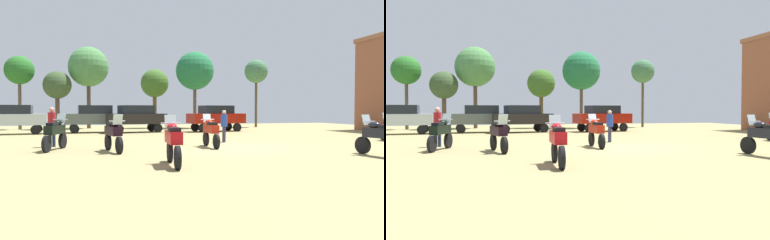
# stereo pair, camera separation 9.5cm
# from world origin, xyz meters

# --- Properties ---
(ground_plane) EXTENTS (44.00, 52.00, 0.02)m
(ground_plane) POSITION_xyz_m (0.00, 0.00, 0.01)
(ground_plane) COLOR #948957
(motorcycle_1) EXTENTS (0.65, 2.27, 1.49)m
(motorcycle_1) POSITION_xyz_m (3.84, -3.96, 0.75)
(motorcycle_1) COLOR black
(motorcycle_1) RESTS_ON ground
(motorcycle_3) EXTENTS (0.62, 2.16, 1.50)m
(motorcycle_3) POSITION_xyz_m (-3.75, -4.18, 0.76)
(motorcycle_3) COLOR black
(motorcycle_3) RESTS_ON ground
(motorcycle_4) EXTENTS (0.77, 2.11, 1.49)m
(motorcycle_4) POSITION_xyz_m (-5.35, -0.21, 0.75)
(motorcycle_4) COLOR black
(motorcycle_4) RESTS_ON ground
(motorcycle_6) EXTENTS (0.83, 2.17, 1.50)m
(motorcycle_6) POSITION_xyz_m (-7.64, 0.98, 0.76)
(motorcycle_6) COLOR black
(motorcycle_6) RESTS_ON ground
(motorcycle_10) EXTENTS (0.62, 2.12, 1.48)m
(motorcycle_10) POSITION_xyz_m (-1.10, 0.53, 0.74)
(motorcycle_10) COLOR black
(motorcycle_10) RESTS_ON ground
(car_1) EXTENTS (4.42, 2.10, 2.00)m
(car_1) POSITION_xyz_m (-11.59, 11.92, 1.19)
(car_1) COLOR black
(car_1) RESTS_ON ground
(car_2) EXTENTS (4.58, 2.65, 2.00)m
(car_2) POSITION_xyz_m (-3.30, 11.91, 1.19)
(car_2) COLOR black
(car_2) RESTS_ON ground
(car_3) EXTENTS (4.53, 2.44, 2.00)m
(car_3) POSITION_xyz_m (2.83, 11.60, 1.19)
(car_3) COLOR black
(car_3) RESTS_ON ground
(car_4) EXTENTS (4.45, 2.20, 2.00)m
(car_4) POSITION_xyz_m (-6.22, 12.61, 1.19)
(car_4) COLOR black
(car_4) RESTS_ON ground
(person_1) EXTENTS (0.47, 0.47, 1.65)m
(person_1) POSITION_xyz_m (0.30, 2.71, 0.98)
(person_1) COLOR #2B2B48
(person_1) RESTS_ON ground
(person_2) EXTENTS (0.47, 0.47, 1.79)m
(person_2) POSITION_xyz_m (-7.94, 2.38, 1.07)
(person_2) COLOR #212A4C
(person_2) RESTS_ON ground
(tree_1) EXTENTS (3.51, 3.51, 7.03)m
(tree_1) POSITION_xyz_m (2.63, 17.23, 5.27)
(tree_1) COLOR brown
(tree_1) RESTS_ON ground
(tree_2) EXTENTS (3.57, 3.57, 7.33)m
(tree_2) POSITION_xyz_m (-6.85, 18.87, 5.53)
(tree_2) COLOR #4E3A2F
(tree_2) RESTS_ON ground
(tree_4) EXTENTS (2.58, 2.58, 5.41)m
(tree_4) POSITION_xyz_m (-0.97, 18.14, 4.08)
(tree_4) COLOR brown
(tree_4) RESTS_ON ground
(tree_5) EXTENTS (2.38, 2.38, 5.00)m
(tree_5) POSITION_xyz_m (-9.42, 18.07, 3.76)
(tree_5) COLOR brown
(tree_5) RESTS_ON ground
(tree_6) EXTENTS (2.41, 2.41, 6.24)m
(tree_6) POSITION_xyz_m (-12.45, 18.33, 5.00)
(tree_6) COLOR brown
(tree_6) RESTS_ON ground
(tree_7) EXTENTS (2.25, 2.25, 6.53)m
(tree_7) POSITION_xyz_m (8.84, 17.39, 5.36)
(tree_7) COLOR brown
(tree_7) RESTS_ON ground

